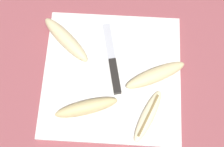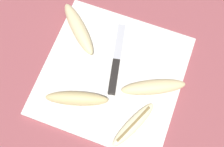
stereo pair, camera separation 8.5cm
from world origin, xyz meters
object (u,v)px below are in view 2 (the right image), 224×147
at_px(knife, 115,70).
at_px(banana_pale_long, 133,125).
at_px(banana_spotted_left, 77,99).
at_px(banana_ripe_center, 153,87).
at_px(banana_soft_right, 79,29).

xyz_separation_m(knife, banana_pale_long, (0.10, -0.12, 0.00)).
xyz_separation_m(banana_spotted_left, banana_ripe_center, (0.18, 0.10, -0.00)).
distance_m(banana_spotted_left, banana_soft_right, 0.21).
bearing_deg(banana_spotted_left, banana_pale_long, -4.08).
bearing_deg(banana_spotted_left, knife, 59.98).
relative_size(knife, banana_ripe_center, 1.24).
bearing_deg(banana_pale_long, banana_ripe_center, 81.10).
relative_size(knife, banana_spotted_left, 1.27).
relative_size(banana_spotted_left, banana_pale_long, 1.11).
bearing_deg(banana_ripe_center, banana_soft_right, 159.97).
bearing_deg(banana_soft_right, banana_ripe_center, -20.03).
distance_m(banana_spotted_left, banana_ripe_center, 0.20).
bearing_deg(knife, banana_ripe_center, -18.60).
height_order(knife, banana_spotted_left, banana_spotted_left).
height_order(banana_ripe_center, banana_soft_right, banana_soft_right).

